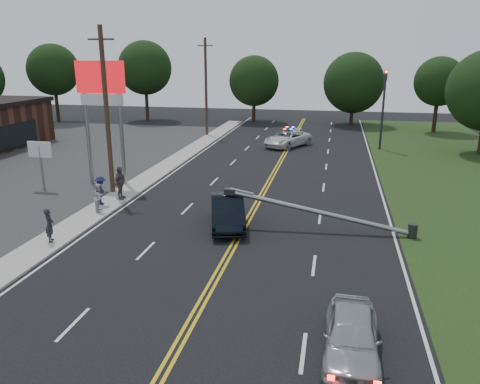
% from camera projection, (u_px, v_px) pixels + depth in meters
% --- Properties ---
extents(ground, '(120.00, 120.00, 0.00)m').
position_uv_depth(ground, '(201.00, 305.00, 16.26)').
color(ground, black).
rests_on(ground, ground).
extents(sidewalk, '(1.80, 70.00, 0.12)m').
position_uv_depth(sidewalk, '(110.00, 203.00, 27.26)').
color(sidewalk, '#A8A398').
rests_on(sidewalk, ground).
extents(centerline_yellow, '(0.36, 80.00, 0.00)m').
position_uv_depth(centerline_yellow, '(252.00, 213.00, 25.65)').
color(centerline_yellow, gold).
rests_on(centerline_yellow, ground).
extents(pylon_sign, '(3.20, 0.35, 8.00)m').
position_uv_depth(pylon_sign, '(101.00, 93.00, 29.74)').
color(pylon_sign, gray).
rests_on(pylon_sign, ground).
extents(small_sign, '(1.60, 0.14, 3.10)m').
position_uv_depth(small_sign, '(40.00, 154.00, 29.58)').
color(small_sign, gray).
rests_on(small_sign, ground).
extents(traffic_signal, '(0.28, 0.41, 7.05)m').
position_uv_depth(traffic_signal, '(383.00, 103.00, 41.64)').
color(traffic_signal, '#2D2D30').
rests_on(traffic_signal, ground).
extents(fallen_streetlight, '(9.36, 0.44, 1.91)m').
position_uv_depth(fallen_streetlight, '(329.00, 214.00, 22.71)').
color(fallen_streetlight, '#2D2D30').
rests_on(fallen_streetlight, ground).
extents(utility_pole_mid, '(1.60, 0.28, 10.00)m').
position_uv_depth(utility_pole_mid, '(107.00, 112.00, 27.87)').
color(utility_pole_mid, '#382619').
rests_on(utility_pole_mid, ground).
extents(utility_pole_far, '(1.60, 0.28, 10.00)m').
position_uv_depth(utility_pole_far, '(206.00, 87.00, 48.54)').
color(utility_pole_far, '#382619').
rests_on(utility_pole_far, ground).
extents(tree_4, '(6.33, 6.33, 9.67)m').
position_uv_depth(tree_4, '(53.00, 70.00, 58.33)').
color(tree_4, black).
rests_on(tree_4, ground).
extents(tree_5, '(6.82, 6.82, 10.10)m').
position_uv_depth(tree_5, '(145.00, 68.00, 59.86)').
color(tree_5, black).
rests_on(tree_5, ground).
extents(tree_6, '(6.30, 6.30, 8.27)m').
position_uv_depth(tree_6, '(254.00, 81.00, 59.08)').
color(tree_6, black).
rests_on(tree_6, ground).
extents(tree_7, '(7.23, 7.23, 8.67)m').
position_uv_depth(tree_7, '(354.00, 83.00, 56.38)').
color(tree_7, black).
rests_on(tree_7, ground).
extents(tree_8, '(5.32, 5.32, 8.19)m').
position_uv_depth(tree_8, '(439.00, 82.00, 50.68)').
color(tree_8, black).
rests_on(tree_8, ground).
extents(crashed_sedan, '(2.77, 4.90, 1.53)m').
position_uv_depth(crashed_sedan, '(228.00, 211.00, 23.59)').
color(crashed_sedan, black).
rests_on(crashed_sedan, ground).
extents(waiting_sedan, '(1.65, 3.94, 1.33)m').
position_uv_depth(waiting_sedan, '(352.00, 336.00, 13.33)').
color(waiting_sedan, '#A7ABB0').
rests_on(waiting_sedan, ground).
extents(emergency_a, '(4.68, 5.83, 1.47)m').
position_uv_depth(emergency_a, '(288.00, 139.00, 43.97)').
color(emergency_a, silver).
rests_on(emergency_a, ground).
extents(emergency_b, '(2.20, 4.57, 1.29)m').
position_uv_depth(emergency_b, '(290.00, 137.00, 45.29)').
color(emergency_b, white).
rests_on(emergency_b, ground).
extents(bystander_a, '(0.57, 0.68, 1.57)m').
position_uv_depth(bystander_a, '(49.00, 225.00, 21.28)').
color(bystander_a, '#23232A').
rests_on(bystander_a, sidewalk).
extents(bystander_b, '(0.72, 0.85, 1.54)m').
position_uv_depth(bystander_b, '(99.00, 197.00, 25.44)').
color(bystander_b, '#BABAC0').
rests_on(bystander_b, sidewalk).
extents(bystander_c, '(0.95, 1.21, 1.65)m').
position_uv_depth(bystander_c, '(101.00, 190.00, 26.57)').
color(bystander_c, '#1B2144').
rests_on(bystander_c, sidewalk).
extents(bystander_d, '(0.50, 1.16, 1.96)m').
position_uv_depth(bystander_d, '(120.00, 183.00, 27.53)').
color(bystander_d, '#60524D').
rests_on(bystander_d, sidewalk).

